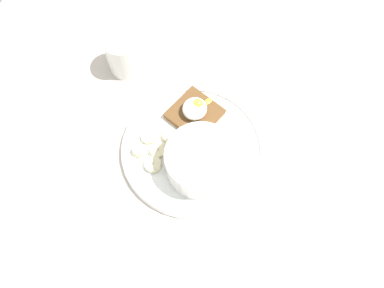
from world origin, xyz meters
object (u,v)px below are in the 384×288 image
(poached_egg, at_px, (195,108))
(banana_slice_inner, at_px, (149,137))
(oatmeal_bowl, at_px, (201,161))
(banana_slice_right, at_px, (153,164))
(banana_slice_left, at_px, (170,136))
(banana_slice_front, at_px, (158,151))
(banana_slice_back, at_px, (139,150))
(toast_slice, at_px, (195,114))
(coffee_mug, at_px, (124,54))

(poached_egg, height_order, banana_slice_inner, poached_egg)
(oatmeal_bowl, height_order, poached_egg, oatmeal_bowl)
(poached_egg, xyz_separation_m, banana_slice_right, (-0.14, 0.04, -0.02))
(oatmeal_bowl, distance_m, banana_slice_left, 0.09)
(banana_slice_front, xyz_separation_m, banana_slice_left, (0.04, -0.01, 0.00))
(banana_slice_left, bearing_deg, banana_slice_front, 164.06)
(banana_slice_front, height_order, banana_slice_back, banana_slice_back)
(banana_slice_right, xyz_separation_m, banana_slice_inner, (0.05, 0.03, -0.00))
(toast_slice, distance_m, banana_slice_right, 0.14)
(poached_egg, relative_size, banana_slice_right, 1.55)
(toast_slice, bearing_deg, banana_slice_left, 157.21)
(banana_slice_front, xyz_separation_m, coffee_mug, (0.18, 0.15, 0.03))
(toast_slice, xyz_separation_m, banana_slice_front, (-0.11, 0.04, -0.00))
(oatmeal_bowl, distance_m, banana_slice_right, 0.10)
(banana_slice_right, distance_m, coffee_mug, 0.26)
(oatmeal_bowl, bearing_deg, toast_slice, 26.78)
(banana_slice_inner, bearing_deg, coffee_mug, 39.12)
(banana_slice_left, relative_size, banana_slice_back, 1.19)
(poached_egg, xyz_separation_m, coffee_mug, (0.07, 0.19, 0.01))
(poached_egg, xyz_separation_m, banana_slice_front, (-0.11, 0.04, -0.02))
(oatmeal_bowl, height_order, banana_slice_back, oatmeal_bowl)
(banana_slice_front, distance_m, banana_slice_inner, 0.04)
(banana_slice_back, relative_size, banana_slice_inner, 0.86)
(banana_slice_left, bearing_deg, oatmeal_bowl, -114.75)
(banana_slice_left, bearing_deg, banana_slice_right, 173.56)
(toast_slice, bearing_deg, oatmeal_bowl, -153.22)
(banana_slice_left, height_order, banana_slice_inner, same)
(oatmeal_bowl, xyz_separation_m, banana_slice_front, (-0.00, 0.09, -0.02))
(poached_egg, bearing_deg, toast_slice, 153.01)
(banana_slice_inner, bearing_deg, oatmeal_bowl, -100.13)
(toast_slice, height_order, poached_egg, poached_egg)
(banana_slice_front, bearing_deg, coffee_mug, 41.19)
(oatmeal_bowl, xyz_separation_m, coffee_mug, (0.17, 0.25, 0.01))
(toast_slice, height_order, banana_slice_inner, toast_slice)
(banana_slice_inner, distance_m, coffee_mug, 0.20)
(poached_egg, bearing_deg, oatmeal_bowl, -153.84)
(toast_slice, height_order, banana_slice_back, same)
(banana_slice_inner, bearing_deg, banana_slice_front, -127.71)
(oatmeal_bowl, relative_size, banana_slice_left, 3.30)
(banana_slice_front, xyz_separation_m, banana_slice_back, (-0.01, 0.04, 0.00))
(banana_slice_back, relative_size, coffee_mug, 0.40)
(toast_slice, bearing_deg, banana_slice_front, 159.63)
(poached_egg, distance_m, banana_slice_front, 0.12)
(poached_egg, bearing_deg, coffee_mug, 70.55)
(banana_slice_back, relative_size, banana_slice_right, 0.76)
(banana_slice_back, xyz_separation_m, coffee_mug, (0.19, 0.12, 0.03))
(banana_slice_left, distance_m, banana_slice_back, 0.07)
(banana_slice_front, relative_size, banana_slice_left, 1.04)
(coffee_mug, bearing_deg, banana_slice_right, -142.84)
(banana_slice_left, bearing_deg, poached_egg, -22.88)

